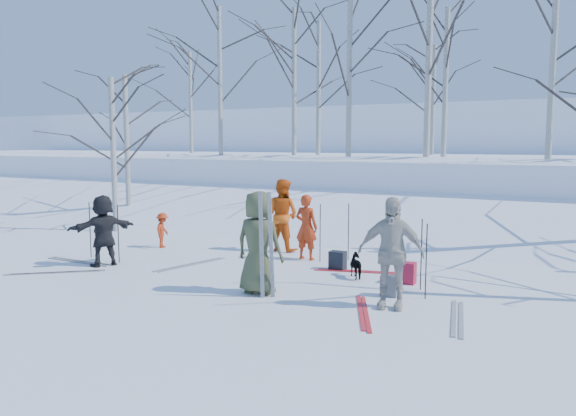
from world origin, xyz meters
The scene contains 40 objects.
ground centered at (0.00, 0.00, 0.00)m, with size 120.00×120.00×0.00m, color white.
snow_ramp centered at (0.00, 7.00, 0.15)m, with size 70.00×9.50×1.40m, color white.
snow_plateau centered at (0.00, 17.00, 1.00)m, with size 70.00×18.00×2.20m, color white.
far_hill centered at (0.00, 38.00, 2.00)m, with size 90.00×30.00×6.00m, color white.
skier_olive_center centered at (0.64, -0.77, 0.94)m, with size 0.92×0.60×1.88m, color #41482B.
skier_red_north centered at (0.04, 2.31, 0.77)m, with size 0.56×0.37×1.54m, color #AB2D0F.
skier_redor_behind centered at (-0.98, 3.00, 0.91)m, with size 0.89×0.69×1.83m, color #D65410.
skier_red_seated centered at (-3.93, 1.84, 0.46)m, with size 0.59×0.34×0.92m, color #AB2D0F.
skier_cream_east centered at (3.03, -0.49, 0.93)m, with size 1.09×0.45×1.86m, color beige.
skier_grey_west centered at (-3.62, -0.46, 0.80)m, with size 1.48×0.47×1.60m, color black.
dog centered at (1.78, 1.20, 0.25)m, with size 0.27×0.59×0.50m, color black.
upright_ski_left centered at (0.87, -1.06, 0.95)m, with size 0.07×0.02×1.90m, color silver.
upright_ski_right centered at (1.01, -0.96, 0.95)m, with size 0.07×0.02×1.90m, color silver.
ski_pair_a centered at (4.15, -0.56, 0.01)m, with size 0.58×1.90×0.02m, color silver, non-canonical shape.
ski_pair_b centered at (2.75, -0.99, 0.01)m, with size 0.96×1.82×0.02m, color red, non-canonical shape.
ski_pair_c centered at (-1.96, 0.51, 0.01)m, with size 0.60×1.90×0.02m, color silver, non-canonical shape.
ski_pair_d centered at (-4.42, -0.46, 0.01)m, with size 1.90×0.22×0.02m, color silver, non-canonical shape.
ski_pair_e centered at (1.65, 1.70, 0.01)m, with size 1.88×0.73×0.02m, color red, non-canonical shape.
ski_pair_f centered at (-3.97, -1.48, 0.01)m, with size 1.58×1.38×0.02m, color silver, non-canonical shape.
ski_pole_a centered at (0.95, 2.70, 0.67)m, with size 0.02×0.02×1.34m, color black.
ski_pole_b centered at (0.44, 2.23, 0.67)m, with size 0.02×0.02×1.34m, color black.
ski_pole_c centered at (-3.95, -0.29, 0.67)m, with size 0.02×0.02×1.34m, color black.
ski_pole_d centered at (3.16, 0.89, 0.67)m, with size 0.02×0.02×1.34m, color black.
ski_pole_e centered at (-3.56, -0.07, 0.67)m, with size 0.02×0.02×1.34m, color black.
ski_pole_f centered at (-4.56, 0.01, 0.67)m, with size 0.02×0.02×1.34m, color black.
ski_pole_g centered at (3.41, 0.32, 0.67)m, with size 0.02×0.02×1.34m, color black.
backpack_red centered at (2.80, 1.22, 0.21)m, with size 0.32×0.22×0.42m, color #A71931.
backpack_grey centered at (2.80, 0.19, 0.19)m, with size 0.30×0.20×0.38m, color #5B5E63.
backpack_dark centered at (1.13, 1.68, 0.20)m, with size 0.34×0.24×0.40m, color black.
birch_plateau_a centered at (0.39, 11.45, 6.41)m, with size 6.49×6.49×8.42m, color silver, non-canonical shape.
birch_plateau_b centered at (-4.62, 12.66, 5.02)m, with size 4.55×4.55×5.64m, color silver, non-canonical shape.
birch_plateau_c centered at (-12.14, 13.47, 4.73)m, with size 4.14×4.14×5.05m, color silver, non-canonical shape.
birch_plateau_e centered at (0.89, 11.99, 4.92)m, with size 4.40×4.40×5.43m, color silver, non-canonical shape.
birch_plateau_f centered at (4.59, 10.15, 5.39)m, with size 5.07×5.07×6.39m, color silver, non-canonical shape.
birch_plateau_i centered at (-5.18, 11.48, 5.19)m, with size 4.79×4.79×5.99m, color silver, non-canonical shape.
birch_plateau_j centered at (-2.37, 10.62, 5.32)m, with size 4.97×4.97×6.24m, color silver, non-canonical shape.
birch_plateau_k centered at (-0.40, 15.33, 4.55)m, with size 3.89×3.89×4.70m, color silver, non-canonical shape.
birch_plateau_l centered at (-8.77, 11.29, 5.40)m, with size 5.09×5.09×6.41m, color silver, non-canonical shape.
birch_edge_a centered at (-7.05, 3.25, 2.35)m, with size 3.89×3.89×4.70m, color silver, non-canonical shape.
birch_edge_d centered at (-8.89, 5.68, 2.57)m, with size 4.20×4.20×5.14m, color silver, non-canonical shape.
Camera 1 is at (5.91, -9.30, 2.74)m, focal length 35.00 mm.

